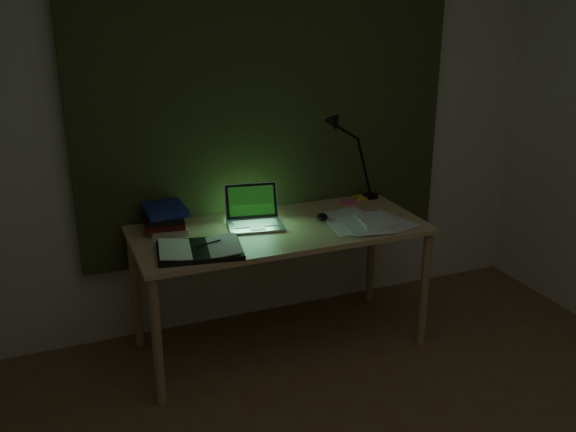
% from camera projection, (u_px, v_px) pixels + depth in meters
% --- Properties ---
extents(wall_back, '(3.50, 0.00, 2.50)m').
position_uv_depth(wall_back, '(267.00, 113.00, 3.66)').
color(wall_back, silver).
rests_on(wall_back, ground).
extents(curtain, '(2.20, 0.06, 2.00)m').
position_uv_depth(curtain, '(269.00, 79.00, 3.56)').
color(curtain, '#30391C').
rests_on(curtain, wall_back).
extents(desk, '(1.57, 0.69, 0.71)m').
position_uv_depth(desk, '(280.00, 288.00, 3.56)').
color(desk, tan).
rests_on(desk, floor).
extents(laptop, '(0.34, 0.37, 0.21)m').
position_uv_depth(laptop, '(255.00, 209.00, 3.40)').
color(laptop, silver).
rests_on(laptop, desk).
extents(open_textbook, '(0.45, 0.35, 0.03)m').
position_uv_depth(open_textbook, '(199.00, 249.00, 3.11)').
color(open_textbook, white).
rests_on(open_textbook, desk).
extents(book_stack, '(0.23, 0.27, 0.13)m').
position_uv_depth(book_stack, '(165.00, 218.00, 3.39)').
color(book_stack, white).
rests_on(book_stack, desk).
extents(loose_papers, '(0.48, 0.49, 0.02)m').
position_uv_depth(loose_papers, '(363.00, 220.00, 3.51)').
color(loose_papers, silver).
rests_on(loose_papers, desk).
extents(mouse, '(0.09, 0.11, 0.04)m').
position_uv_depth(mouse, '(322.00, 217.00, 3.54)').
color(mouse, black).
rests_on(mouse, desk).
extents(sticky_yellow, '(0.08, 0.08, 0.01)m').
position_uv_depth(sticky_yellow, '(360.00, 197.00, 3.90)').
color(sticky_yellow, gold).
rests_on(sticky_yellow, desk).
extents(sticky_pink, '(0.11, 0.11, 0.02)m').
position_uv_depth(sticky_pink, '(348.00, 202.00, 3.81)').
color(sticky_pink, '#E35879').
rests_on(sticky_pink, desk).
extents(desk_lamp, '(0.40, 0.34, 0.52)m').
position_uv_depth(desk_lamp, '(372.00, 156.00, 3.84)').
color(desk_lamp, black).
rests_on(desk_lamp, desk).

